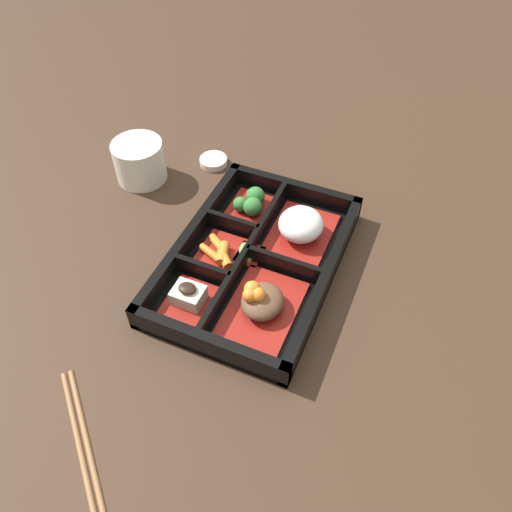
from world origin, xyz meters
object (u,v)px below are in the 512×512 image
tea_cup (139,160)px  sauce_dish (213,161)px  bowl_rice (301,227)px  chopsticks (85,452)px

tea_cup → sauce_dish: 0.13m
bowl_rice → chopsticks: size_ratio=0.75×
bowl_rice → sauce_dish: (-0.12, -0.21, -0.03)m
chopsticks → bowl_rice: bearing=164.7°
sauce_dish → chopsticks: bearing=10.7°
bowl_rice → tea_cup: bearing=-96.9°
tea_cup → chopsticks: size_ratio=0.50×
bowl_rice → sauce_dish: size_ratio=2.62×
bowl_rice → sauce_dish: bowl_rice is taller
bowl_rice → chopsticks: bowl_rice is taller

